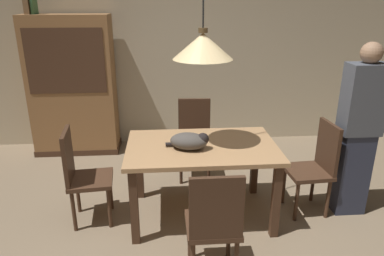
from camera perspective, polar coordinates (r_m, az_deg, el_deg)
The scene contains 13 objects.
ground at distance 3.25m, azimuth 0.17°, elevation -19.15°, with size 10.00×10.00×0.00m, color #847056.
back_wall at distance 5.20m, azimuth -2.23°, elevation 13.38°, with size 6.40×0.10×2.90m, color beige.
dining_table at distance 3.40m, azimuth 1.56°, elevation -4.30°, with size 1.40×0.90×0.75m.
chair_left_side at distance 3.53m, azimuth -17.11°, elevation -6.78°, with size 0.44×0.44×0.93m.
chair_right_side at distance 3.75m, azimuth 19.02°, elevation -5.40°, with size 0.43×0.43×0.93m.
chair_far_back at distance 4.26m, azimuth 0.39°, elevation -1.13°, with size 0.42×0.42×0.93m.
chair_near_front at distance 2.71m, azimuth 3.50°, elevation -14.62°, with size 0.40×0.40×0.93m.
cat_sleeping at distance 3.26m, azimuth -0.35°, elevation -2.07°, with size 0.40×0.29×0.16m.
pendant_lamp at distance 3.13m, azimuth 1.73°, elevation 12.89°, with size 0.52×0.52×1.30m.
hutch_bookcase at distance 5.11m, azimuth -18.29°, elevation 5.89°, with size 1.12×0.45×1.85m.
book_brown_thick at distance 5.10m, azimuth -24.42°, elevation 17.33°, with size 0.06×0.24×0.22m, color brown.
book_green_slim at distance 5.08m, azimuth -23.78°, elevation 17.64°, with size 0.03×0.20×0.26m, color #427A4C.
person_standing at distance 3.74m, azimuth 24.82°, elevation -0.55°, with size 0.36×0.22×1.69m.
Camera 1 is at (-0.20, -2.51, 2.05)m, focal length 33.70 mm.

